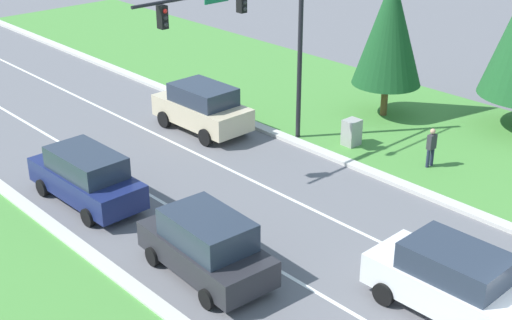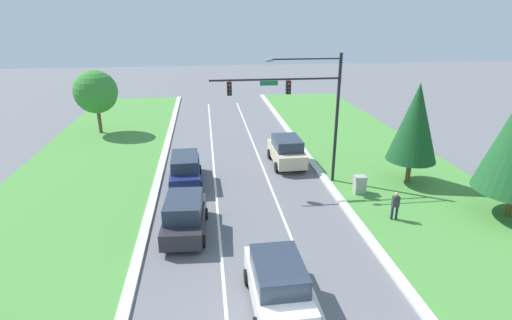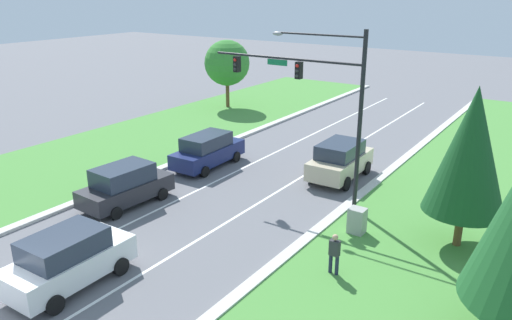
{
  "view_description": "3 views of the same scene",
  "coord_description": "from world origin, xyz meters",
  "px_view_note": "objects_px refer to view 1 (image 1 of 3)",
  "views": [
    {
      "loc": [
        -14.77,
        -5.32,
        12.08
      ],
      "look_at": [
        0.0,
        10.71,
        2.15
      ],
      "focal_mm": 50.0,
      "sensor_mm": 36.0,
      "label": 1
    },
    {
      "loc": [
        -2.25,
        -9.38,
        10.7
      ],
      "look_at": [
        0.78,
        13.85,
        2.08
      ],
      "focal_mm": 28.0,
      "sensor_mm": 36.0,
      "label": 2
    },
    {
      "loc": [
        14.46,
        -6.04,
        10.14
      ],
      "look_at": [
        1.01,
        13.77,
        1.85
      ],
      "focal_mm": 35.0,
      "sensor_mm": 36.0,
      "label": 3
    }
  ],
  "objects_px": {
    "charcoal_suv": "(206,245)",
    "white_suv": "(451,280)",
    "traffic_signal_mast": "(261,20)",
    "champagne_suv": "(202,107)",
    "conifer_far_right_tree": "(390,30)",
    "navy_suv": "(86,176)",
    "utility_cabinet": "(352,133)",
    "pedestrian": "(431,146)"
  },
  "relations": [
    {
      "from": "utility_cabinet",
      "to": "pedestrian",
      "type": "relative_size",
      "value": 0.71
    },
    {
      "from": "navy_suv",
      "to": "pedestrian",
      "type": "xyz_separation_m",
      "value": [
        11.49,
        -6.68,
        -0.07
      ]
    },
    {
      "from": "charcoal_suv",
      "to": "navy_suv",
      "type": "distance_m",
      "value": 6.56
    },
    {
      "from": "champagne_suv",
      "to": "pedestrian",
      "type": "bearing_deg",
      "value": -66.97
    },
    {
      "from": "navy_suv",
      "to": "conifer_far_right_tree",
      "type": "xyz_separation_m",
      "value": [
        14.75,
        -1.83,
        3.16
      ]
    },
    {
      "from": "champagne_suv",
      "to": "pedestrian",
      "type": "height_order",
      "value": "champagne_suv"
    },
    {
      "from": "champagne_suv",
      "to": "white_suv",
      "type": "bearing_deg",
      "value": -103.75
    },
    {
      "from": "champagne_suv",
      "to": "pedestrian",
      "type": "relative_size",
      "value": 2.81
    },
    {
      "from": "champagne_suv",
      "to": "white_suv",
      "type": "relative_size",
      "value": 1.03
    },
    {
      "from": "conifer_far_right_tree",
      "to": "traffic_signal_mast",
      "type": "bearing_deg",
      "value": 173.41
    },
    {
      "from": "navy_suv",
      "to": "pedestrian",
      "type": "distance_m",
      "value": 13.29
    },
    {
      "from": "traffic_signal_mast",
      "to": "white_suv",
      "type": "relative_size",
      "value": 1.84
    },
    {
      "from": "pedestrian",
      "to": "conifer_far_right_tree",
      "type": "bearing_deg",
      "value": -121.99
    },
    {
      "from": "traffic_signal_mast",
      "to": "champagne_suv",
      "type": "distance_m",
      "value": 5.78
    },
    {
      "from": "charcoal_suv",
      "to": "white_suv",
      "type": "relative_size",
      "value": 1.02
    },
    {
      "from": "charcoal_suv",
      "to": "conifer_far_right_tree",
      "type": "xyz_separation_m",
      "value": [
        14.55,
        4.73,
        3.16
      ]
    },
    {
      "from": "utility_cabinet",
      "to": "pedestrian",
      "type": "height_order",
      "value": "pedestrian"
    },
    {
      "from": "charcoal_suv",
      "to": "navy_suv",
      "type": "height_order",
      "value": "charcoal_suv"
    },
    {
      "from": "charcoal_suv",
      "to": "white_suv",
      "type": "xyz_separation_m",
      "value": [
        3.74,
        -5.99,
        0.03
      ]
    },
    {
      "from": "charcoal_suv",
      "to": "pedestrian",
      "type": "xyz_separation_m",
      "value": [
        11.3,
        -0.13,
        -0.07
      ]
    },
    {
      "from": "charcoal_suv",
      "to": "champagne_suv",
      "type": "bearing_deg",
      "value": 55.14
    },
    {
      "from": "utility_cabinet",
      "to": "pedestrian",
      "type": "xyz_separation_m",
      "value": [
        0.62,
        -3.55,
        0.33
      ]
    },
    {
      "from": "charcoal_suv",
      "to": "navy_suv",
      "type": "relative_size",
      "value": 0.93
    },
    {
      "from": "charcoal_suv",
      "to": "traffic_signal_mast",
      "type": "bearing_deg",
      "value": 40.32
    },
    {
      "from": "conifer_far_right_tree",
      "to": "pedestrian",
      "type": "bearing_deg",
      "value": -123.85
    },
    {
      "from": "traffic_signal_mast",
      "to": "champagne_suv",
      "type": "height_order",
      "value": "traffic_signal_mast"
    },
    {
      "from": "white_suv",
      "to": "conifer_far_right_tree",
      "type": "xyz_separation_m",
      "value": [
        10.81,
        10.72,
        3.13
      ]
    },
    {
      "from": "white_suv",
      "to": "navy_suv",
      "type": "xyz_separation_m",
      "value": [
        -3.93,
        12.55,
        -0.03
      ]
    },
    {
      "from": "pedestrian",
      "to": "white_suv",
      "type": "bearing_deg",
      "value": 39.69
    },
    {
      "from": "champagne_suv",
      "to": "conifer_far_right_tree",
      "type": "height_order",
      "value": "conifer_far_right_tree"
    },
    {
      "from": "champagne_suv",
      "to": "charcoal_suv",
      "type": "height_order",
      "value": "champagne_suv"
    },
    {
      "from": "champagne_suv",
      "to": "utility_cabinet",
      "type": "xyz_separation_m",
      "value": [
        3.5,
        -5.71,
        -0.49
      ]
    },
    {
      "from": "navy_suv",
      "to": "conifer_far_right_tree",
      "type": "height_order",
      "value": "conifer_far_right_tree"
    },
    {
      "from": "traffic_signal_mast",
      "to": "champagne_suv",
      "type": "bearing_deg",
      "value": 93.07
    },
    {
      "from": "conifer_far_right_tree",
      "to": "charcoal_suv",
      "type": "bearing_deg",
      "value": -162.01
    },
    {
      "from": "white_suv",
      "to": "conifer_far_right_tree",
      "type": "distance_m",
      "value": 15.54
    },
    {
      "from": "utility_cabinet",
      "to": "charcoal_suv",
      "type": "bearing_deg",
      "value": -162.24
    },
    {
      "from": "champagne_suv",
      "to": "conifer_far_right_tree",
      "type": "relative_size",
      "value": 0.71
    },
    {
      "from": "traffic_signal_mast",
      "to": "pedestrian",
      "type": "relative_size",
      "value": 5.01
    },
    {
      "from": "white_suv",
      "to": "pedestrian",
      "type": "distance_m",
      "value": 9.57
    },
    {
      "from": "champagne_suv",
      "to": "white_suv",
      "type": "distance_m",
      "value": 15.51
    },
    {
      "from": "traffic_signal_mast",
      "to": "charcoal_suv",
      "type": "xyz_separation_m",
      "value": [
        -7.37,
        -5.56,
        -4.62
      ]
    }
  ]
}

